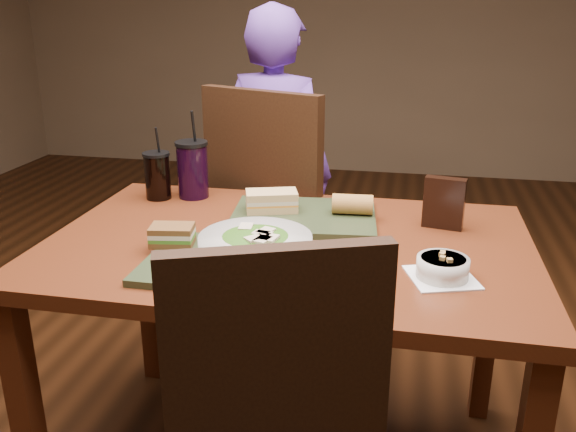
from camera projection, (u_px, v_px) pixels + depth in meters
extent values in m
cube|color=#572611|center=(28.00, 421.00, 1.55)|extent=(0.06, 0.06, 0.71)
cube|color=#572611|center=(149.00, 291.00, 2.24)|extent=(0.06, 0.06, 0.71)
cube|color=#572611|center=(488.00, 323.00, 2.01)|extent=(0.06, 0.06, 0.71)
cube|color=#572611|center=(288.00, 247.00, 1.65)|extent=(1.30, 0.85, 0.04)
cube|color=black|center=(278.00, 373.00, 1.12)|extent=(0.41, 0.19, 0.50)
cube|color=black|center=(275.00, 232.00, 2.40)|extent=(0.61, 0.61, 0.04)
cube|color=black|center=(261.00, 172.00, 2.10)|extent=(0.45, 0.21, 0.56)
cube|color=black|center=(213.00, 310.00, 2.34)|extent=(0.04, 0.04, 0.48)
cube|color=black|center=(317.00, 320.00, 2.26)|extent=(0.04, 0.04, 0.48)
cube|color=black|center=(242.00, 267.00, 2.71)|extent=(0.04, 0.04, 0.48)
cube|color=black|center=(331.00, 275.00, 2.63)|extent=(0.04, 0.04, 0.48)
imported|color=#63399E|center=(276.00, 172.00, 2.58)|extent=(0.56, 0.43, 1.36)
cube|color=#29331C|center=(232.00, 263.00, 1.48)|extent=(0.42, 0.32, 0.02)
cube|color=#29331C|center=(304.00, 217.00, 1.80)|extent=(0.45, 0.36, 0.02)
cylinder|color=silver|center=(256.00, 251.00, 1.43)|extent=(0.27, 0.27, 0.08)
ellipsoid|color=#427219|center=(255.00, 245.00, 1.43)|extent=(0.22, 0.22, 0.07)
cube|color=beige|center=(255.00, 239.00, 1.38)|extent=(0.05, 0.05, 0.01)
cube|color=beige|center=(262.00, 234.00, 1.41)|extent=(0.05, 0.04, 0.01)
cube|color=beige|center=(266.00, 232.00, 1.43)|extent=(0.04, 0.05, 0.01)
cube|color=beige|center=(246.00, 228.00, 1.45)|extent=(0.04, 0.05, 0.01)
cube|color=beige|center=(262.00, 240.00, 1.38)|extent=(0.04, 0.05, 0.01)
cube|color=beige|center=(270.00, 239.00, 1.38)|extent=(0.04, 0.05, 0.01)
cube|color=white|center=(442.00, 277.00, 1.42)|extent=(0.19, 0.19, 0.00)
cylinder|color=silver|center=(443.00, 267.00, 1.41)|extent=(0.12, 0.12, 0.05)
cylinder|color=black|center=(443.00, 260.00, 1.41)|extent=(0.10, 0.10, 0.01)
cube|color=#B28947|center=(450.00, 260.00, 1.38)|extent=(0.01, 0.01, 0.01)
cube|color=#B28947|center=(443.00, 258.00, 1.40)|extent=(0.02, 0.02, 0.01)
cube|color=#B28947|center=(443.00, 253.00, 1.42)|extent=(0.01, 0.01, 0.01)
cube|color=#B28947|center=(442.00, 254.00, 1.42)|extent=(0.02, 0.02, 0.01)
cube|color=#593819|center=(173.00, 242.00, 1.57)|extent=(0.12, 0.09, 0.01)
cube|color=#3F721E|center=(172.00, 237.00, 1.57)|extent=(0.12, 0.09, 0.01)
cube|color=beige|center=(172.00, 233.00, 1.56)|extent=(0.12, 0.09, 0.01)
cube|color=#593819|center=(172.00, 228.00, 1.56)|extent=(0.12, 0.09, 0.01)
cube|color=tan|center=(272.00, 207.00, 1.82)|extent=(0.17, 0.12, 0.02)
cube|color=orange|center=(272.00, 203.00, 1.82)|extent=(0.17, 0.12, 0.01)
cube|color=beige|center=(272.00, 200.00, 1.82)|extent=(0.17, 0.12, 0.01)
cube|color=tan|center=(272.00, 195.00, 1.81)|extent=(0.17, 0.12, 0.02)
cylinder|color=#AD7533|center=(272.00, 272.00, 1.35)|extent=(0.12, 0.08, 0.06)
cylinder|color=#AD7533|center=(353.00, 204.00, 1.79)|extent=(0.12, 0.07, 0.06)
cylinder|color=black|center=(158.00, 177.00, 1.97)|extent=(0.08, 0.08, 0.14)
cylinder|color=black|center=(156.00, 154.00, 1.95)|extent=(0.09, 0.09, 0.01)
cylinder|color=black|center=(158.00, 141.00, 1.93)|extent=(0.01, 0.02, 0.09)
cylinder|color=black|center=(193.00, 171.00, 1.99)|extent=(0.10, 0.10, 0.17)
cylinder|color=black|center=(191.00, 143.00, 1.95)|extent=(0.11, 0.11, 0.01)
cylinder|color=black|center=(194.00, 128.00, 1.93)|extent=(0.01, 0.03, 0.11)
cube|color=black|center=(444.00, 203.00, 1.72)|extent=(0.12, 0.06, 0.15)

